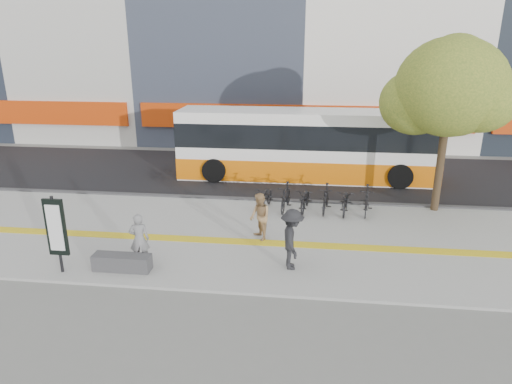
# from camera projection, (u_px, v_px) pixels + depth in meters

# --- Properties ---
(ground) EXTENTS (120.00, 120.00, 0.00)m
(ground) POSITION_uv_depth(u_px,v_px,m) (223.00, 258.00, 13.26)
(ground) COLOR slate
(ground) RESTS_ON ground
(sidewalk) EXTENTS (40.00, 7.00, 0.08)m
(sidewalk) POSITION_uv_depth(u_px,v_px,m) (232.00, 236.00, 14.66)
(sidewalk) COLOR gray
(sidewalk) RESTS_ON ground
(tactile_strip) EXTENTS (40.00, 0.45, 0.01)m
(tactile_strip) POSITION_uv_depth(u_px,v_px,m) (229.00, 241.00, 14.18)
(tactile_strip) COLOR yellow
(tactile_strip) RESTS_ON sidewalk
(street) EXTENTS (40.00, 8.00, 0.06)m
(street) POSITION_uv_depth(u_px,v_px,m) (258.00, 173.00, 21.73)
(street) COLOR black
(street) RESTS_ON ground
(curb) EXTENTS (40.00, 0.25, 0.14)m
(curb) POSITION_uv_depth(u_px,v_px,m) (246.00, 200.00, 17.95)
(curb) COLOR #353538
(curb) RESTS_ON ground
(bench) EXTENTS (1.60, 0.45, 0.45)m
(bench) POSITION_uv_depth(u_px,v_px,m) (122.00, 262.00, 12.32)
(bench) COLOR #353538
(bench) RESTS_ON sidewalk
(signboard) EXTENTS (0.55, 0.10, 2.20)m
(signboard) POSITION_uv_depth(u_px,v_px,m) (56.00, 229.00, 11.88)
(signboard) COLOR black
(signboard) RESTS_ON sidewalk
(street_tree) EXTENTS (4.40, 3.80, 6.31)m
(street_tree) POSITION_uv_depth(u_px,v_px,m) (449.00, 89.00, 15.57)
(street_tree) COLOR #332517
(street_tree) RESTS_ON sidewalk
(bus) EXTENTS (11.67, 2.77, 3.11)m
(bus) POSITION_uv_depth(u_px,v_px,m) (306.00, 147.00, 20.53)
(bus) COLOR white
(bus) RESTS_ON street
(bicycle_row) EXTENTS (4.47, 1.82, 1.02)m
(bicycle_row) POSITION_uv_depth(u_px,v_px,m) (315.00, 199.00, 16.55)
(bicycle_row) COLOR black
(bicycle_row) RESTS_ON sidewalk
(seated_woman) EXTENTS (0.62, 0.48, 1.52)m
(seated_woman) POSITION_uv_depth(u_px,v_px,m) (139.00, 239.00, 12.49)
(seated_woman) COLOR black
(seated_woman) RESTS_ON sidewalk
(pedestrian_tan) EXTENTS (0.87, 0.93, 1.52)m
(pedestrian_tan) POSITION_uv_depth(u_px,v_px,m) (260.00, 217.00, 14.10)
(pedestrian_tan) COLOR #A98356
(pedestrian_tan) RESTS_ON sidewalk
(pedestrian_dark) EXTENTS (0.79, 1.19, 1.72)m
(pedestrian_dark) POSITION_uv_depth(u_px,v_px,m) (292.00, 239.00, 12.24)
(pedestrian_dark) COLOR black
(pedestrian_dark) RESTS_ON sidewalk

